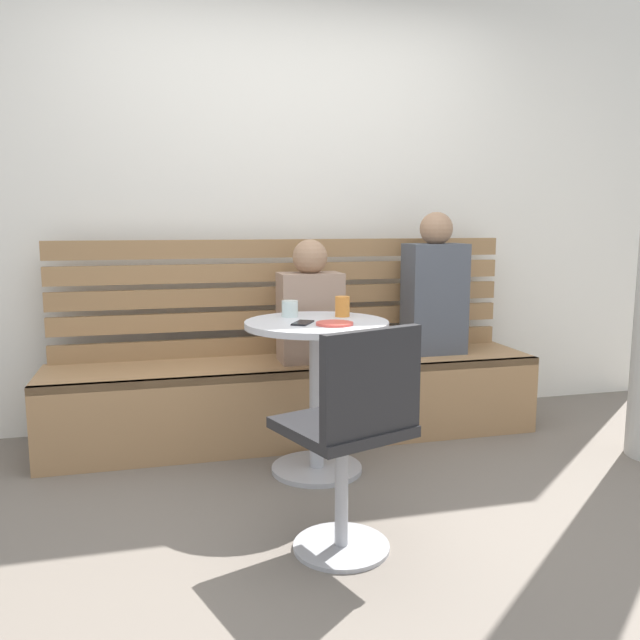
{
  "coord_description": "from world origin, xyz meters",
  "views": [
    {
      "loc": [
        -0.74,
        -2.19,
        1.2
      ],
      "look_at": [
        -0.01,
        0.66,
        0.75
      ],
      "focal_mm": 35.95,
      "sensor_mm": 36.0,
      "label": 1
    }
  ],
  "objects_px": {
    "booth_bench": "(297,399)",
    "cafe_table": "(317,367)",
    "person_child_left": "(310,308)",
    "cup_glass_short": "(290,309)",
    "white_chair": "(352,433)",
    "person_adult": "(435,290)",
    "plate_small": "(335,324)",
    "cup_tumbler_orange": "(342,306)",
    "phone_on_table": "(303,323)"
  },
  "relations": [
    {
      "from": "booth_bench",
      "to": "cup_glass_short",
      "type": "distance_m",
      "value": 0.66
    },
    {
      "from": "booth_bench",
      "to": "cafe_table",
      "type": "bearing_deg",
      "value": -91.68
    },
    {
      "from": "cup_tumbler_orange",
      "to": "cup_glass_short",
      "type": "distance_m",
      "value": 0.26
    },
    {
      "from": "person_child_left",
      "to": "phone_on_table",
      "type": "height_order",
      "value": "person_child_left"
    },
    {
      "from": "plate_small",
      "to": "phone_on_table",
      "type": "distance_m",
      "value": 0.15
    },
    {
      "from": "booth_bench",
      "to": "cafe_table",
      "type": "height_order",
      "value": "cafe_table"
    },
    {
      "from": "cafe_table",
      "to": "person_child_left",
      "type": "bearing_deg",
      "value": 80.0
    },
    {
      "from": "cup_glass_short",
      "to": "plate_small",
      "type": "xyz_separation_m",
      "value": [
        0.14,
        -0.3,
        -0.03
      ]
    },
    {
      "from": "cafe_table",
      "to": "person_child_left",
      "type": "relative_size",
      "value": 1.11
    },
    {
      "from": "person_adult",
      "to": "phone_on_table",
      "type": "bearing_deg",
      "value": -147.21
    },
    {
      "from": "booth_bench",
      "to": "phone_on_table",
      "type": "height_order",
      "value": "phone_on_table"
    },
    {
      "from": "person_child_left",
      "to": "plate_small",
      "type": "xyz_separation_m",
      "value": [
        -0.03,
        -0.62,
        0.01
      ]
    },
    {
      "from": "booth_bench",
      "to": "person_adult",
      "type": "relative_size",
      "value": 3.3
    },
    {
      "from": "booth_bench",
      "to": "person_adult",
      "type": "height_order",
      "value": "person_adult"
    },
    {
      "from": "booth_bench",
      "to": "white_chair",
      "type": "height_order",
      "value": "white_chair"
    },
    {
      "from": "cafe_table",
      "to": "person_adult",
      "type": "distance_m",
      "value": 1.04
    },
    {
      "from": "white_chair",
      "to": "cup_glass_short",
      "type": "height_order",
      "value": "white_chair"
    },
    {
      "from": "cup_tumbler_orange",
      "to": "phone_on_table",
      "type": "bearing_deg",
      "value": -144.56
    },
    {
      "from": "plate_small",
      "to": "phone_on_table",
      "type": "relative_size",
      "value": 1.21
    },
    {
      "from": "person_child_left",
      "to": "cup_glass_short",
      "type": "distance_m",
      "value": 0.37
    },
    {
      "from": "person_child_left",
      "to": "cup_tumbler_orange",
      "type": "xyz_separation_m",
      "value": [
        0.07,
        -0.38,
        0.05
      ]
    },
    {
      "from": "person_child_left",
      "to": "plate_small",
      "type": "distance_m",
      "value": 0.62
    },
    {
      "from": "cafe_table",
      "to": "cup_tumbler_orange",
      "type": "xyz_separation_m",
      "value": [
        0.16,
        0.11,
        0.27
      ]
    },
    {
      "from": "white_chair",
      "to": "person_child_left",
      "type": "bearing_deg",
      "value": 82.98
    },
    {
      "from": "white_chair",
      "to": "cup_glass_short",
      "type": "relative_size",
      "value": 10.63
    },
    {
      "from": "person_adult",
      "to": "cup_glass_short",
      "type": "distance_m",
      "value": 1.01
    },
    {
      "from": "person_adult",
      "to": "phone_on_table",
      "type": "height_order",
      "value": "person_adult"
    },
    {
      "from": "cup_tumbler_orange",
      "to": "cafe_table",
      "type": "bearing_deg",
      "value": -145.24
    },
    {
      "from": "cafe_table",
      "to": "cup_glass_short",
      "type": "height_order",
      "value": "cup_glass_short"
    },
    {
      "from": "booth_bench",
      "to": "plate_small",
      "type": "height_order",
      "value": "plate_small"
    },
    {
      "from": "cup_glass_short",
      "to": "person_adult",
      "type": "bearing_deg",
      "value": 21.29
    },
    {
      "from": "cafe_table",
      "to": "person_adult",
      "type": "xyz_separation_m",
      "value": [
        0.84,
        0.53,
        0.29
      ]
    },
    {
      "from": "booth_bench",
      "to": "phone_on_table",
      "type": "bearing_deg",
      "value": -99.67
    },
    {
      "from": "phone_on_table",
      "to": "cup_tumbler_orange",
      "type": "bearing_deg",
      "value": -114.14
    },
    {
      "from": "booth_bench",
      "to": "phone_on_table",
      "type": "relative_size",
      "value": 19.29
    },
    {
      "from": "phone_on_table",
      "to": "white_chair",
      "type": "bearing_deg",
      "value": 120.98
    },
    {
      "from": "person_child_left",
      "to": "cup_glass_short",
      "type": "relative_size",
      "value": 8.37
    },
    {
      "from": "person_adult",
      "to": "cafe_table",
      "type": "bearing_deg",
      "value": -147.61
    },
    {
      "from": "cafe_table",
      "to": "cup_glass_short",
      "type": "relative_size",
      "value": 9.25
    },
    {
      "from": "white_chair",
      "to": "person_child_left",
      "type": "height_order",
      "value": "person_child_left"
    },
    {
      "from": "person_adult",
      "to": "plate_small",
      "type": "relative_size",
      "value": 4.82
    },
    {
      "from": "cup_tumbler_orange",
      "to": "cup_glass_short",
      "type": "xyz_separation_m",
      "value": [
        -0.25,
        0.06,
        -0.01
      ]
    },
    {
      "from": "cup_tumbler_orange",
      "to": "person_child_left",
      "type": "bearing_deg",
      "value": 100.95
    },
    {
      "from": "booth_bench",
      "to": "cup_glass_short",
      "type": "xyz_separation_m",
      "value": [
        -0.11,
        -0.33,
        0.56
      ]
    },
    {
      "from": "white_chair",
      "to": "person_child_left",
      "type": "relative_size",
      "value": 1.27
    },
    {
      "from": "cup_tumbler_orange",
      "to": "booth_bench",
      "type": "bearing_deg",
      "value": 110.16
    },
    {
      "from": "booth_bench",
      "to": "phone_on_table",
      "type": "xyz_separation_m",
      "value": [
        -0.1,
        -0.56,
        0.52
      ]
    },
    {
      "from": "cafe_table",
      "to": "cup_glass_short",
      "type": "xyz_separation_m",
      "value": [
        -0.09,
        0.17,
        0.26
      ]
    },
    {
      "from": "cafe_table",
      "to": "cup_glass_short",
      "type": "bearing_deg",
      "value": 118.67
    },
    {
      "from": "cup_glass_short",
      "to": "plate_small",
      "type": "bearing_deg",
      "value": -64.33
    }
  ]
}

